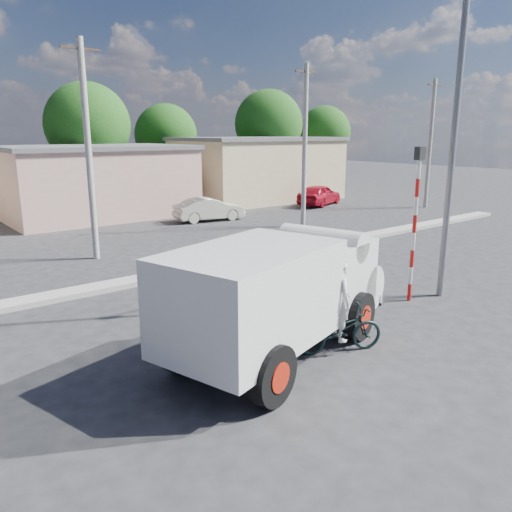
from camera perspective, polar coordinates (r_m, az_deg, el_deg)
ground_plane at (r=11.91m, az=14.11°, el=-9.88°), size 120.00×120.00×0.00m
median at (r=17.58m, az=-6.92°, el=-1.52°), size 40.00×0.80×0.16m
truck at (r=10.82m, az=3.13°, el=-3.88°), size 6.56×3.82×2.55m
bicycle at (r=11.21m, az=9.50°, el=-8.30°), size 2.09×1.44×1.04m
cyclist at (r=11.08m, az=9.58°, el=-6.51°), size 0.65×0.77×1.78m
car_cream at (r=27.73m, az=-5.38°, el=5.35°), size 4.03×1.98×1.27m
car_red at (r=33.95m, az=7.23°, el=6.97°), size 4.43×2.93×1.40m
traffic_pole at (r=14.58m, az=17.77°, el=4.85°), size 0.28×0.18×4.36m
streetlight at (r=15.06m, az=21.48°, el=13.89°), size 2.34×0.22×9.00m
building_row at (r=30.27m, az=-19.43°, el=8.20°), size 37.80×7.30×4.44m
tree_row at (r=38.61m, az=-13.99°, el=13.83°), size 51.24×7.43×8.42m
utility_poles at (r=22.08m, az=-5.48°, el=12.13°), size 35.40×0.24×8.00m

